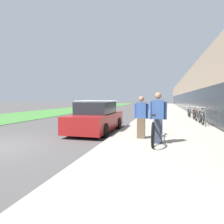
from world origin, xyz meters
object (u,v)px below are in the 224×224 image
at_px(bike_rack_hoop, 205,117).
at_px(cruiser_bike_nearest, 201,117).
at_px(cruiser_bike_farthest, 189,113).
at_px(person_bystander, 141,117).
at_px(tandem_bicycle, 155,129).
at_px(parked_sedan_curbside, 96,118).
at_px(cruiser_bike_middle, 195,115).
at_px(person_rider, 158,118).

distance_m(bike_rack_hoop, cruiser_bike_nearest, 0.95).
relative_size(bike_rack_hoop, cruiser_bike_farthest, 0.52).
relative_size(person_bystander, cruiser_bike_farthest, 0.96).
bearing_deg(person_bystander, cruiser_bike_farthest, 73.97).
height_order(tandem_bicycle, bike_rack_hoop, tandem_bicycle).
distance_m(cruiser_bike_farthest, parked_sedan_curbside, 9.34).
height_order(person_bystander, cruiser_bike_farthest, person_bystander).
xyz_separation_m(cruiser_bike_nearest, parked_sedan_curbside, (-5.26, -3.32, 0.12)).
bearing_deg(tandem_bicycle, parked_sedan_curbside, 144.52).
xyz_separation_m(person_bystander, parked_sedan_curbside, (-2.36, 1.74, -0.26)).
xyz_separation_m(tandem_bicycle, cruiser_bike_nearest, (2.39, 5.36, -0.01)).
height_order(tandem_bicycle, parked_sedan_curbside, parked_sedan_curbside).
xyz_separation_m(cruiser_bike_nearest, cruiser_bike_farthest, (-0.15, 4.50, -0.05)).
bearing_deg(cruiser_bike_nearest, person_bystander, -119.82).
relative_size(cruiser_bike_middle, cruiser_bike_farthest, 1.13).
relative_size(cruiser_bike_nearest, cruiser_bike_middle, 0.94).
height_order(person_bystander, cruiser_bike_middle, person_bystander).
bearing_deg(cruiser_bike_farthest, person_rider, -101.72).
bearing_deg(tandem_bicycle, cruiser_bike_farthest, 77.20).
bearing_deg(person_rider, cruiser_bike_nearest, 68.35).
bearing_deg(cruiser_bike_nearest, bike_rack_hoop, -89.43).
distance_m(person_bystander, parked_sedan_curbside, 2.95).
distance_m(cruiser_bike_middle, cruiser_bike_farthest, 2.51).
bearing_deg(cruiser_bike_farthest, parked_sedan_curbside, -123.18).
bearing_deg(person_bystander, person_rider, -47.71).
height_order(person_bystander, bike_rack_hoop, person_bystander).
bearing_deg(cruiser_bike_nearest, cruiser_bike_middle, 91.69).
relative_size(tandem_bicycle, person_bystander, 1.88).
bearing_deg(cruiser_bike_middle, tandem_bicycle, -107.61).
distance_m(person_rider, cruiser_bike_middle, 8.06).
relative_size(tandem_bicycle, parked_sedan_curbside, 0.69).
height_order(person_bystander, parked_sedan_curbside, person_bystander).
bearing_deg(cruiser_bike_nearest, cruiser_bike_farthest, 91.95).
height_order(bike_rack_hoop, cruiser_bike_farthest, bike_rack_hoop).
distance_m(person_rider, bike_rack_hoop, 5.32).
distance_m(tandem_bicycle, cruiser_bike_farthest, 10.11).
xyz_separation_m(person_rider, bike_rack_hoop, (2.29, 4.79, -0.33)).
xyz_separation_m(bike_rack_hoop, cruiser_bike_middle, (-0.07, 2.94, -0.12)).
bearing_deg(cruiser_bike_nearest, person_rider, -111.65).
bearing_deg(cruiser_bike_middle, cruiser_bike_farthest, 92.16).
relative_size(bike_rack_hoop, cruiser_bike_middle, 0.46).
relative_size(person_rider, bike_rack_hoop, 1.99).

